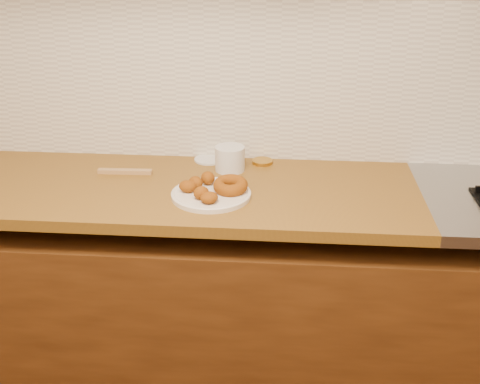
% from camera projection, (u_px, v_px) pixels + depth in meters
% --- Properties ---
extents(wall_back, '(4.00, 0.02, 2.70)m').
position_uv_depth(wall_back, '(281.00, 42.00, 2.20)').
color(wall_back, tan).
rests_on(wall_back, ground).
extents(base_cabinet, '(3.60, 0.60, 0.77)m').
position_uv_depth(base_cabinet, '(273.00, 310.00, 2.31)').
color(base_cabinet, '#5B3011').
rests_on(base_cabinet, floor).
extents(butcher_block, '(2.30, 0.62, 0.04)m').
position_uv_depth(butcher_block, '(95.00, 188.00, 2.16)').
color(butcher_block, brown).
rests_on(butcher_block, base_cabinet).
extents(backsplash, '(3.60, 0.02, 0.60)m').
position_uv_depth(backsplash, '(280.00, 83.00, 2.25)').
color(backsplash, silver).
rests_on(backsplash, wall_back).
extents(donut_plate, '(0.27, 0.27, 0.02)m').
position_uv_depth(donut_plate, '(211.00, 195.00, 2.03)').
color(donut_plate, silver).
rests_on(donut_plate, butcher_block).
extents(ring_donut, '(0.13, 0.13, 0.05)m').
position_uv_depth(ring_donut, '(230.00, 185.00, 2.04)').
color(ring_donut, '#8C4D12').
rests_on(ring_donut, donut_plate).
extents(fried_dough_chunks, '(0.16, 0.23, 0.05)m').
position_uv_depth(fried_dough_chunks, '(200.00, 187.00, 2.02)').
color(fried_dough_chunks, '#8C4D12').
rests_on(fried_dough_chunks, donut_plate).
extents(plastic_tub, '(0.12, 0.12, 0.09)m').
position_uv_depth(plastic_tub, '(230.00, 159.00, 2.24)').
color(plastic_tub, silver).
rests_on(plastic_tub, butcher_block).
extents(tub_lid, '(0.14, 0.14, 0.01)m').
position_uv_depth(tub_lid, '(209.00, 159.00, 2.35)').
color(tub_lid, silver).
rests_on(tub_lid, butcher_block).
extents(brass_jar_lid, '(0.09, 0.09, 0.01)m').
position_uv_depth(brass_jar_lid, '(262.00, 162.00, 2.31)').
color(brass_jar_lid, '#BC8E31').
rests_on(brass_jar_lid, butcher_block).
extents(wooden_utensil, '(0.20, 0.03, 0.02)m').
position_uv_depth(wooden_utensil, '(125.00, 172.00, 2.22)').
color(wooden_utensil, '#A97F4C').
rests_on(wooden_utensil, butcher_block).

